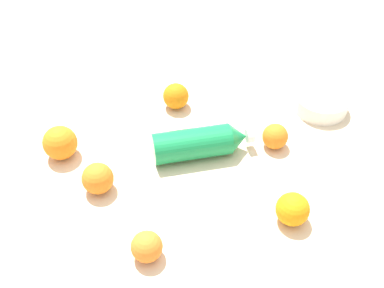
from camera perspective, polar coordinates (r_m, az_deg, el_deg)
ground_plane at (r=1.15m, az=-0.16°, el=-2.08°), size 2.40×2.40×0.00m
water_bottle at (r=1.14m, az=1.14°, el=0.17°), size 0.15×0.25×0.08m
orange_0 at (r=1.29m, az=-1.97°, el=5.83°), size 0.07×0.07×0.07m
orange_1 at (r=1.18m, az=10.07°, el=0.92°), size 0.06×0.06×0.06m
orange_2 at (r=1.08m, az=-11.39°, el=-4.13°), size 0.07×0.07×0.07m
orange_3 at (r=1.18m, az=-15.74°, el=0.14°), size 0.08×0.08×0.08m
orange_4 at (r=1.02m, az=12.13°, el=-7.75°), size 0.07×0.07×0.07m
orange_5 at (r=0.95m, az=-5.52°, el=-12.32°), size 0.06×0.06×0.06m
ceramic_bowl at (r=1.33m, az=15.42°, el=4.79°), size 0.14×0.14×0.04m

